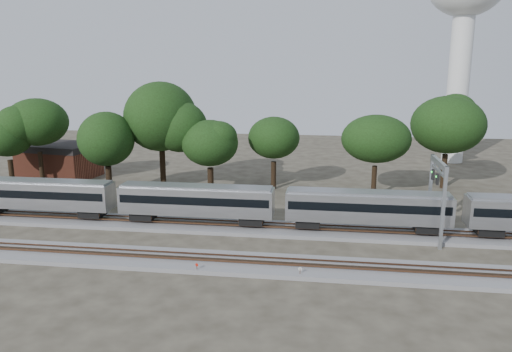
{
  "coord_description": "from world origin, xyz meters",
  "views": [
    {
      "loc": [
        12.89,
        -45.42,
        17.93
      ],
      "look_at": [
        5.72,
        5.0,
        6.28
      ],
      "focal_mm": 35.0,
      "sensor_mm": 36.0,
      "label": 1
    }
  ],
  "objects": [
    {
      "name": "tree_6",
      "position": [
        19.49,
        21.9,
        7.96
      ],
      "size": [
        8.11,
        8.11,
        11.43
      ],
      "color": "black",
      "rests_on": "ground"
    },
    {
      "name": "tree_3",
      "position": [
        -10.06,
        21.52,
        10.54
      ],
      "size": [
        10.73,
        10.73,
        15.12
      ],
      "color": "black",
      "rests_on": "ground"
    },
    {
      "name": "track_far",
      "position": [
        0.0,
        6.0,
        0.21
      ],
      "size": [
        160.0,
        5.0,
        0.73
      ],
      "color": "slate",
      "rests_on": "ground"
    },
    {
      "name": "train",
      "position": [
        17.52,
        6.0,
        3.16
      ],
      "size": [
        125.76,
        3.06,
        4.51
      ],
      "color": "silver",
      "rests_on": "ground"
    },
    {
      "name": "brick_building",
      "position": [
        -29.01,
        27.17,
        2.72
      ],
      "size": [
        12.26,
        9.49,
        5.4
      ],
      "rotation": [
        0.0,
        0.0,
        -0.15
      ],
      "color": "brown",
      "rests_on": "ground"
    },
    {
      "name": "ground",
      "position": [
        0.0,
        0.0,
        0.0
      ],
      "size": [
        160.0,
        160.0,
        0.0
      ],
      "primitive_type": "plane",
      "color": "#383328",
      "rests_on": "ground"
    },
    {
      "name": "tree_7",
      "position": [
        29.98,
        28.47,
        9.23
      ],
      "size": [
        9.4,
        9.4,
        13.25
      ],
      "color": "black",
      "rests_on": "ground"
    },
    {
      "name": "tree_0",
      "position": [
        -31.83,
        18.92,
        7.92
      ],
      "size": [
        8.07,
        8.07,
        11.38
      ],
      "color": "black",
      "rests_on": "ground"
    },
    {
      "name": "signal_gantry",
      "position": [
        24.25,
        6.0,
        6.05
      ],
      "size": [
        0.58,
        6.83,
        8.31
      ],
      "color": "gray",
      "rests_on": "ground"
    },
    {
      "name": "switch_lever",
      "position": [
        4.92,
        -5.66,
        0.15
      ],
      "size": [
        0.55,
        0.4,
        0.3
      ],
      "primitive_type": "cube",
      "rotation": [
        0.0,
        0.0,
        0.23
      ],
      "color": "#512D19",
      "rests_on": "ground"
    },
    {
      "name": "tree_4",
      "position": [
        -2.55,
        19.17,
        7.32
      ],
      "size": [
        7.46,
        7.46,
        10.52
      ],
      "color": "black",
      "rests_on": "ground"
    },
    {
      "name": "tree_2",
      "position": [
        -15.97,
        16.56,
        7.99
      ],
      "size": [
        8.14,
        8.14,
        11.48
      ],
      "color": "black",
      "rests_on": "ground"
    },
    {
      "name": "water_tower",
      "position": [
        35.94,
        49.13,
        27.16
      ],
      "size": [
        13.24,
        13.24,
        36.66
      ],
      "color": "silver",
      "rests_on": "ground"
    },
    {
      "name": "track_near",
      "position": [
        0.0,
        -4.0,
        0.21
      ],
      "size": [
        160.0,
        5.0,
        0.73
      ],
      "color": "slate",
      "rests_on": "ground"
    },
    {
      "name": "tree_5",
      "position": [
        5.53,
        24.3,
        7.47
      ],
      "size": [
        7.61,
        7.61,
        10.73
      ],
      "color": "black",
      "rests_on": "ground"
    },
    {
      "name": "switch_stand_white",
      "position": [
        11.04,
        -5.85,
        0.63
      ],
      "size": [
        0.31,
        0.09,
        0.98
      ],
      "rotation": [
        0.0,
        0.0,
        0.21
      ],
      "color": "#512D19",
      "rests_on": "ground"
    },
    {
      "name": "switch_stand_red",
      "position": [
        2.13,
        -6.21,
        0.61
      ],
      "size": [
        0.29,
        0.15,
        0.95
      ],
      "rotation": [
        0.0,
        0.0,
        -0.42
      ],
      "color": "#512D19",
      "rests_on": "ground"
    },
    {
      "name": "tree_1",
      "position": [
        -28.55,
        21.23,
        9.48
      ],
      "size": [
        9.65,
        9.65,
        13.61
      ],
      "color": "black",
      "rests_on": "ground"
    }
  ]
}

